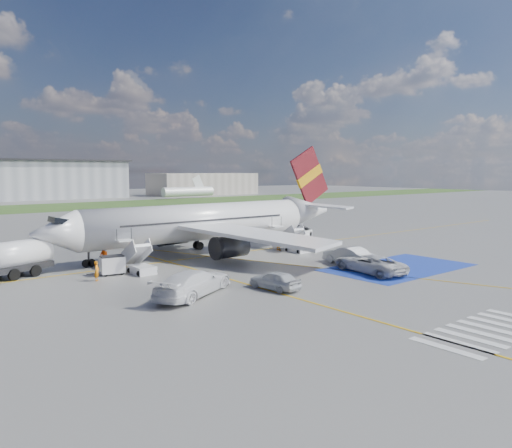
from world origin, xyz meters
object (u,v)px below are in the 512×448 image
object	(u,v)px
car_silver_a	(275,280)
van_white_b	(194,278)
car_silver_b	(347,255)
van_white_a	(369,260)
gpu_cart	(112,266)
airliner	(211,221)
belt_loader	(299,235)

from	to	relation	value
car_silver_a	van_white_b	distance (m)	6.10
car_silver_a	car_silver_b	distance (m)	12.51
van_white_b	van_white_a	bearing A→B (deg)	-128.70
car_silver_b	van_white_b	world-z (taller)	van_white_b
gpu_cart	car_silver_b	distance (m)	21.50
airliner	car_silver_a	size ratio (longest dim) A/B	8.78
gpu_cart	van_white_b	xyz separation A→B (m)	(1.65, -10.40, 0.48)
van_white_a	van_white_b	bearing A→B (deg)	-0.58
belt_loader	car_silver_a	bearing A→B (deg)	-162.40
airliner	van_white_a	xyz separation A→B (m)	(4.63, -17.64, -2.33)
van_white_b	car_silver_b	bearing A→B (deg)	-115.95
airliner	van_white_b	size ratio (longest dim) A/B	5.91
van_white_a	gpu_cart	bearing A→B (deg)	-27.35
car_silver_a	van_white_a	distance (m)	10.55
car_silver_a	van_white_b	xyz separation A→B (m)	(-5.59, 2.38, 0.51)
gpu_cart	van_white_b	size ratio (longest dim) A/B	0.34
gpu_cart	car_silver_b	bearing A→B (deg)	-17.47
car_silver_b	van_white_b	xyz separation A→B (m)	(-17.65, -0.93, 0.37)
car_silver_a	van_white_a	bearing A→B (deg)	170.50
belt_loader	car_silver_b	size ratio (longest dim) A/B	1.15
car_silver_b	gpu_cart	bearing A→B (deg)	-22.75
airliner	car_silver_b	bearing A→B (deg)	-66.22
van_white_a	airliner	bearing A→B (deg)	-66.15
van_white_a	belt_loader	bearing A→B (deg)	-109.70
gpu_cart	van_white_a	world-z (taller)	van_white_a
airliner	gpu_cart	distance (m)	14.15
belt_loader	airliner	bearing A→B (deg)	164.35
van_white_a	van_white_b	distance (m)	16.37
airliner	belt_loader	size ratio (longest dim) A/B	6.24
van_white_b	car_silver_a	bearing A→B (deg)	-141.99
car_silver_b	airliner	bearing A→B (deg)	-62.84
airliner	car_silver_a	world-z (taller)	airliner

